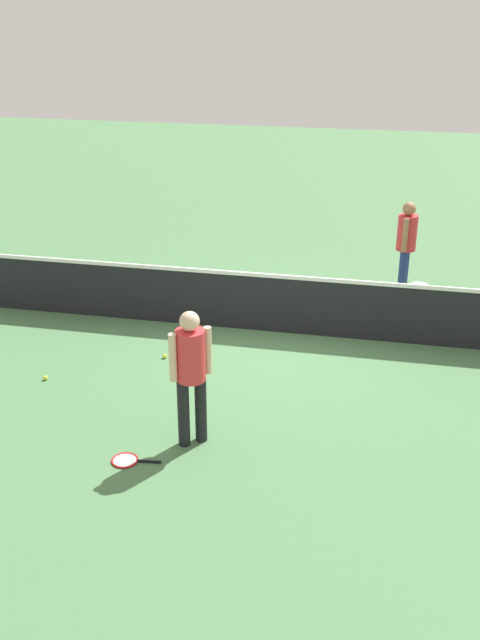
# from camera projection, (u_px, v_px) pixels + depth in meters

# --- Properties ---
(ground_plane) EXTENTS (40.00, 40.00, 0.00)m
(ground_plane) POSITION_uv_depth(u_px,v_px,m) (275.00, 331.00, 11.72)
(ground_plane) COLOR #4C7A4C
(court_net) EXTENTS (10.09, 0.09, 1.07)m
(court_net) POSITION_uv_depth(u_px,v_px,m) (276.00, 302.00, 11.52)
(court_net) COLOR #4C4C51
(court_net) RESTS_ON ground_plane
(player_near_side) EXTENTS (0.48, 0.48, 1.70)m
(player_near_side) POSITION_uv_depth(u_px,v_px,m) (191.00, 367.00, 8.41)
(player_near_side) COLOR black
(player_near_side) RESTS_ON ground_plane
(player_far_side) EXTENTS (0.39, 0.53, 1.70)m
(player_far_side) POSITION_uv_depth(u_px,v_px,m) (406.00, 241.00, 12.75)
(player_far_side) COLOR navy
(player_far_side) RESTS_ON ground_plane
(tennis_racket_near_player) EXTENTS (0.60, 0.35, 0.03)m
(tennis_racket_near_player) POSITION_uv_depth(u_px,v_px,m) (127.00, 460.00, 8.44)
(tennis_racket_near_player) COLOR red
(tennis_racket_near_player) RESTS_ON ground_plane
(tennis_racket_far_player) EXTENTS (0.58, 0.46, 0.03)m
(tennis_racket_far_player) POSITION_uv_depth(u_px,v_px,m) (419.00, 285.00, 13.59)
(tennis_racket_far_player) COLOR white
(tennis_racket_far_player) RESTS_ON ground_plane
(tennis_ball_near_player) EXTENTS (0.07, 0.07, 0.07)m
(tennis_ball_near_player) POSITION_uv_depth(u_px,v_px,m) (45.00, 378.00, 10.23)
(tennis_ball_near_player) COLOR #C6E033
(tennis_ball_near_player) RESTS_ON ground_plane
(tennis_ball_baseline) EXTENTS (0.07, 0.07, 0.07)m
(tennis_ball_baseline) POSITION_uv_depth(u_px,v_px,m) (165.00, 356.00, 10.84)
(tennis_ball_baseline) COLOR #C6E033
(tennis_ball_baseline) RESTS_ON ground_plane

